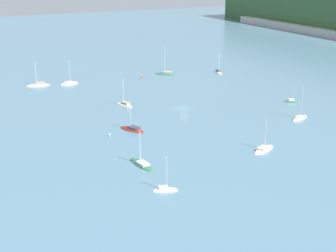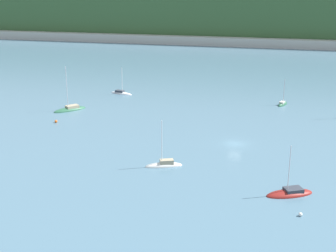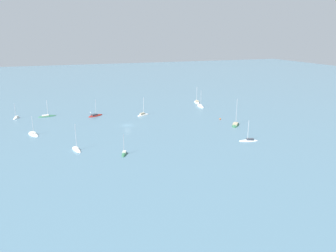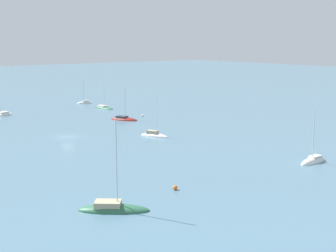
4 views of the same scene
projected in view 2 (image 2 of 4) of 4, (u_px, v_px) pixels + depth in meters
ground_plane at (235, 144)px, 96.23m from camera, size 600.00×600.00×0.00m
hillside_ridge at (273, 14)px, 256.82m from camera, size 418.85×56.69×28.13m
shore_town_strip at (269, 43)px, 230.96m from camera, size 356.02×6.00×4.31m
sailboat_3 at (164, 165)px, 84.75m from camera, size 6.96×4.26×9.41m
sailboat_4 at (70, 110)px, 120.96m from camera, size 7.81×8.55×12.30m
sailboat_5 at (283, 105)px, 126.02m from camera, size 3.21×5.34×7.90m
sailboat_7 at (290, 194)px, 73.66m from camera, size 8.21×6.06×8.92m
sailboat_9 at (121, 93)px, 138.37m from camera, size 7.41×3.65×8.48m
mooring_buoy_0 at (56, 121)px, 110.33m from camera, size 0.65×0.65×0.65m
mooring_buoy_1 at (300, 214)px, 66.84m from camera, size 0.57×0.57×0.57m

